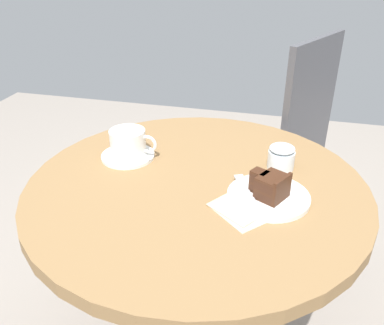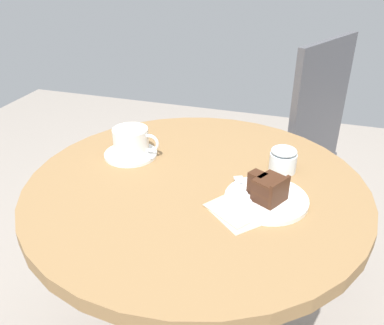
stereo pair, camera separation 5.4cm
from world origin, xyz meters
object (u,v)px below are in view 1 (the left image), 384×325
Objects in this scene: coffee_cup at (129,142)px; teaspoon at (145,155)px; saucer at (128,156)px; sugar_pot at (281,157)px; cafe_chair at (285,136)px; cake_plate at (268,196)px; napkin at (244,208)px; cake_slice at (270,186)px; fork at (245,187)px.

coffee_cup reaches higher than teaspoon.
saucer is 1.11× the size of coffee_cup.
coffee_cup is 1.90× the size of sugar_pot.
teaspoon is (0.05, -0.00, -0.03)m from coffee_cup.
coffee_cup is 0.14× the size of cafe_chair.
teaspoon is at bearing 161.19° from cake_plate.
napkin is 2.56× the size of sugar_pot.
cake_slice is at bearing -70.77° from cake_plate.
cafe_chair is at bearing 84.37° from napkin.
fork reaches higher than teaspoon.
coffee_cup is 0.93× the size of fork.
cafe_chair reaches higher than napkin.
cake_slice is (0.40, -0.12, 0.04)m from saucer.
cake_plate is 0.07m from napkin.
saucer is 0.04m from coffee_cup.
fork is 0.80× the size of napkin.
cafe_chair is at bearing 52.82° from saucer.
sugar_pot is at bearing 4.64° from coffee_cup.
teaspoon is 0.59× the size of fork.
napkin is (0.01, -0.07, -0.01)m from fork.
fork reaches higher than cake_plate.
coffee_cup is 0.42m from cake_slice.
sugar_pot reaches higher than cake_plate.
napkin is (0.35, -0.18, -0.04)m from coffee_cup.
teaspoon reaches higher than napkin.
cake_plate is (0.40, -0.12, -0.04)m from coffee_cup.
coffee_cup is 0.06m from teaspoon.
coffee_cup is at bearing -123.41° from teaspoon.
teaspoon reaches higher than saucer.
sugar_pot is (0.02, 0.16, 0.03)m from cake_plate.
teaspoon is 0.37m from cake_plate.
cafe_chair is at bearing 116.56° from teaspoon.
cake_plate is at bearing 47.39° from napkin.
sugar_pot is at bearing -54.10° from fork.
saucer is 2.11× the size of sugar_pot.
cafe_chair is at bearing -33.07° from fork.
cake_plate is (0.35, -0.12, -0.01)m from teaspoon.
coffee_cup is at bearing 46.05° from fork.
napkin is (-0.05, -0.05, -0.00)m from cake_plate.
cake_slice is 0.70m from cafe_chair.
cake_plate is 1.08× the size of napkin.
fork is (0.34, -0.11, -0.03)m from coffee_cup.
coffee_cup is 0.74× the size of napkin.
napkin is at bearing -26.95° from coffee_cup.
teaspoon is 0.47× the size of napkin.
fork is (0.34, -0.10, 0.01)m from saucer.
saucer is 0.42m from cake_slice.
napkin is at bearing 30.44° from teaspoon.
coffee_cup is at bearing 77.19° from saucer.
sugar_pot is at bearing 84.38° from cake_slice.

